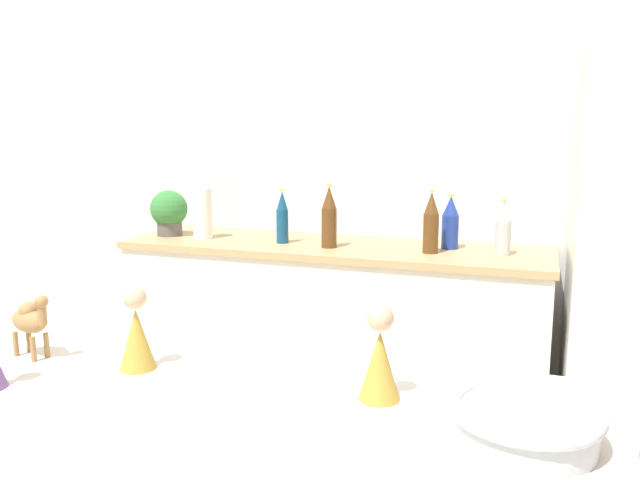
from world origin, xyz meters
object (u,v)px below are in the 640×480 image
back_bottle_0 (503,229)px  back_bottle_2 (431,223)px  fruit_bowl (525,422)px  potted_plant (169,211)px  back_bottle_1 (329,218)px  paper_towel_roll (203,213)px  back_bottle_3 (450,223)px  wise_man_figurine_crimson (137,334)px  back_bottle_4 (282,218)px  wise_man_figurine_blue (380,359)px  camel_figurine (30,320)px

back_bottle_0 → back_bottle_2: back_bottle_2 is taller
fruit_bowl → potted_plant: bearing=132.8°
potted_plant → back_bottle_1: bearing=-3.2°
paper_towel_roll → back_bottle_3: (1.27, 0.14, -0.01)m
back_bottle_1 → wise_man_figurine_crimson: 1.95m
back_bottle_2 → back_bottle_3: (0.07, 0.14, -0.01)m
back_bottle_0 → back_bottle_1: back_bottle_1 is taller
potted_plant → back_bottle_2: size_ratio=0.84×
potted_plant → back_bottle_4: (0.67, -0.01, -0.00)m
back_bottle_0 → back_bottle_3: bearing=161.4°
back_bottle_3 → back_bottle_2: bearing=-116.1°
back_bottle_4 → wise_man_figurine_crimson: size_ratio=1.77×
wise_man_figurine_crimson → fruit_bowl: bearing=-4.8°
back_bottle_0 → wise_man_figurine_blue: (-0.08, -1.99, 0.07)m
back_bottle_1 → back_bottle_4: bearing=171.3°
back_bottle_4 → fruit_bowl: back_bottle_4 is taller
back_bottle_0 → camel_figurine: bearing=-110.4°
back_bottle_0 → wise_man_figurine_crimson: (-0.53, -2.01, 0.07)m
paper_towel_roll → back_bottle_2: (1.20, -0.00, 0.01)m
back_bottle_0 → back_bottle_4: (-1.07, -0.04, 0.01)m
back_bottle_0 → fruit_bowl: bearing=-86.0°
potted_plant → camel_figurine: bearing=-63.7°
potted_plant → camel_figurine: size_ratio=1.92×
wise_man_figurine_blue → fruit_bowl: bearing=-17.9°
back_bottle_0 → back_bottle_1: 0.81m
potted_plant → back_bottle_4: bearing=-1.1°
paper_towel_roll → back_bottle_4: back_bottle_4 is taller
back_bottle_4 → wise_man_figurine_crimson: (0.54, -1.96, 0.07)m
paper_towel_roll → fruit_bowl: size_ratio=1.27×
camel_figurine → back_bottle_4: bearing=99.1°
paper_towel_roll → back_bottle_0: size_ratio=1.05×
back_bottle_2 → back_bottle_4: size_ratio=1.08×
potted_plant → back_bottle_2: (1.42, -0.03, 0.01)m
back_bottle_1 → wise_man_figurine_blue: back_bottle_1 is taller
fruit_bowl → back_bottle_0: bearing=94.0°
back_bottle_3 → back_bottle_4: bearing=-171.4°
camel_figurine → wise_man_figurine_crimson: 0.23m
potted_plant → back_bottle_0: size_ratio=0.96×
wise_man_figurine_blue → back_bottle_1: bearing=110.8°
back_bottle_4 → wise_man_figurine_blue: wise_man_figurine_blue is taller
back_bottle_0 → fruit_bowl: size_ratio=1.21×
potted_plant → back_bottle_0: (1.74, 0.03, -0.01)m
back_bottle_2 → wise_man_figurine_crimson: (-0.21, -1.95, 0.06)m
back_bottle_0 → back_bottle_2: size_ratio=0.87×
back_bottle_4 → fruit_bowl: size_ratio=1.29×
back_bottle_0 → wise_man_figurine_blue: 1.99m
back_bottle_0 → camel_figurine: (-0.75, -2.02, 0.08)m
potted_plant → back_bottle_2: bearing=-1.2°
fruit_bowl → wise_man_figurine_blue: size_ratio=1.34×
wise_man_figurine_blue → back_bottle_0: bearing=87.7°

